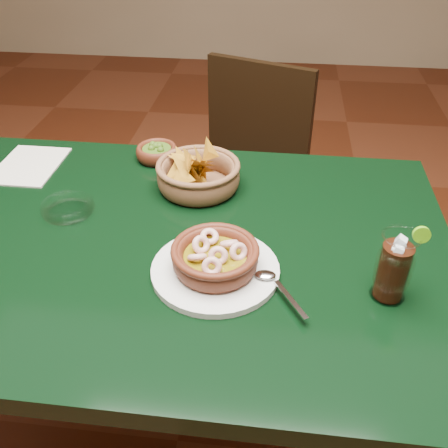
# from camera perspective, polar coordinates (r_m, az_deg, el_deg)

# --- Properties ---
(ground) EXTENTS (7.00, 7.00, 0.00)m
(ground) POSITION_cam_1_polar(r_m,az_deg,el_deg) (1.60, -5.35, -23.44)
(ground) COLOR #471C0C
(ground) RESTS_ON ground
(dining_table) EXTENTS (1.20, 0.80, 0.75)m
(dining_table) POSITION_cam_1_polar(r_m,az_deg,el_deg) (1.09, -7.22, -5.64)
(dining_table) COLOR black
(dining_table) RESTS_ON ground
(dining_chair) EXTENTS (0.51, 0.51, 0.86)m
(dining_chair) POSITION_cam_1_polar(r_m,az_deg,el_deg) (1.74, 2.18, 4.81)
(dining_chair) COLOR black
(dining_chair) RESTS_ON ground
(shrimp_plate) EXTENTS (0.29, 0.24, 0.08)m
(shrimp_plate) POSITION_cam_1_polar(r_m,az_deg,el_deg) (0.92, -0.99, -4.18)
(shrimp_plate) COLOR silver
(shrimp_plate) RESTS_ON dining_table
(chip_basket) EXTENTS (0.23, 0.23, 0.14)m
(chip_basket) POSITION_cam_1_polar(r_m,az_deg,el_deg) (1.16, -3.00, 5.63)
(chip_basket) COLOR brown
(chip_basket) RESTS_ON dining_table
(guacamole_ramekin) EXTENTS (0.13, 0.13, 0.04)m
(guacamole_ramekin) POSITION_cam_1_polar(r_m,az_deg,el_deg) (1.31, -7.68, 8.15)
(guacamole_ramekin) COLOR #481C0F
(guacamole_ramekin) RESTS_ON dining_table
(cola_drink) EXTENTS (0.13, 0.13, 0.15)m
(cola_drink) POSITION_cam_1_polar(r_m,az_deg,el_deg) (0.90, 18.85, -4.70)
(cola_drink) COLOR white
(cola_drink) RESTS_ON dining_table
(glass_ashtray) EXTENTS (0.12, 0.12, 0.03)m
(glass_ashtray) POSITION_cam_1_polar(r_m,az_deg,el_deg) (1.14, -17.41, 1.77)
(glass_ashtray) COLOR white
(glass_ashtray) RESTS_ON dining_table
(paper_menu) EXTENTS (0.15, 0.20, 0.00)m
(paper_menu) POSITION_cam_1_polar(r_m,az_deg,el_deg) (1.36, -21.39, 6.27)
(paper_menu) COLOR beige
(paper_menu) RESTS_ON dining_table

